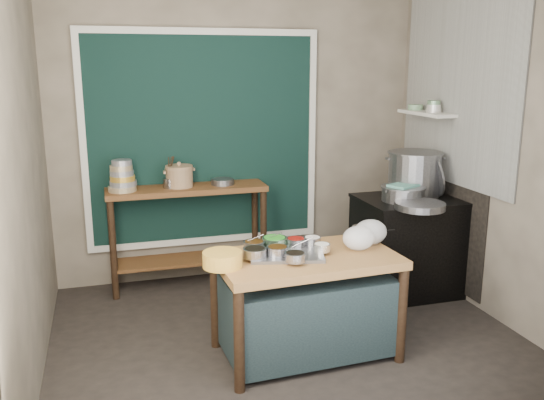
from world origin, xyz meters
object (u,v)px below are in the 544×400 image
object	(u,v)px
saucepan	(366,235)
stock_pot	(415,173)
utensil_cup	(171,183)
prep_table	(306,305)
condiment_tray	(286,254)
ceramic_crock	(179,177)
stove_block	(409,247)
yellow_basin	(222,259)
steamer	(403,194)
back_counter	(188,236)

from	to	relation	value
saucepan	stock_pot	world-z (taller)	stock_pot
utensil_cup	stock_pot	distance (m)	2.21
prep_table	condiment_tray	xyz separation A→B (m)	(-0.14, 0.03, 0.39)
saucepan	ceramic_crock	size ratio (longest dim) A/B	0.83
stove_block	utensil_cup	bearing A→B (deg)	160.23
condiment_tray	yellow_basin	xyz separation A→B (m)	(-0.47, -0.09, 0.04)
utensil_cup	stock_pot	xyz separation A→B (m)	(2.13, -0.61, 0.08)
condiment_tray	stock_pot	xyz separation A→B (m)	(1.52, 0.94, 0.32)
prep_table	stove_block	distance (m)	1.55
saucepan	ceramic_crock	world-z (taller)	ceramic_crock
steamer	utensil_cup	bearing A→B (deg)	157.30
prep_table	yellow_basin	world-z (taller)	yellow_basin
ceramic_crock	stock_pot	size ratio (longest dim) A/B	0.52
back_counter	utensil_cup	xyz separation A→B (m)	(-0.14, 0.00, 0.52)
condiment_tray	yellow_basin	size ratio (longest dim) A/B	1.91
yellow_basin	saucepan	size ratio (longest dim) A/B	1.20
yellow_basin	ceramic_crock	distance (m)	1.67
yellow_basin	steamer	distance (m)	1.97
back_counter	utensil_cup	size ratio (longest dim) A/B	9.91
yellow_basin	stock_pot	xyz separation A→B (m)	(1.99, 1.03, 0.28)
saucepan	ceramic_crock	distance (m)	1.88
yellow_basin	saucepan	bearing A→B (deg)	10.40
stove_block	yellow_basin	bearing A→B (deg)	-154.55
prep_table	steamer	xyz separation A→B (m)	(1.17, 0.78, 0.57)
steamer	yellow_basin	bearing A→B (deg)	-154.68
ceramic_crock	utensil_cup	bearing A→B (deg)	-175.06
yellow_basin	steamer	world-z (taller)	steamer
condiment_tray	steamer	distance (m)	1.52
saucepan	back_counter	bearing A→B (deg)	125.60
prep_table	stock_pot	xyz separation A→B (m)	(1.38, 0.97, 0.70)
condiment_tray	stock_pot	size ratio (longest dim) A/B	0.99
prep_table	back_counter	world-z (taller)	back_counter
stove_block	utensil_cup	xyz separation A→B (m)	(-2.04, 0.73, 0.57)
condiment_tray	stock_pot	world-z (taller)	stock_pot
back_counter	ceramic_crock	bearing A→B (deg)	170.10
condiment_tray	stove_block	bearing A→B (deg)	29.55
stock_pot	steamer	size ratio (longest dim) A/B	1.27
stove_block	stock_pot	size ratio (longest dim) A/B	1.78
back_counter	stove_block	distance (m)	2.04
yellow_basin	utensil_cup	xyz separation A→B (m)	(-0.13, 1.64, 0.19)
ceramic_crock	prep_table	bearing A→B (deg)	-67.43
condiment_tray	steamer	bearing A→B (deg)	29.78
stove_block	steamer	size ratio (longest dim) A/B	2.27
condiment_tray	saucepan	size ratio (longest dim) A/B	2.29
steamer	saucepan	bearing A→B (deg)	-135.61
prep_table	back_counter	xyz separation A→B (m)	(-0.60, 1.58, 0.10)
back_counter	steamer	world-z (taller)	steamer
stove_block	saucepan	size ratio (longest dim) A/B	4.12
utensil_cup	stove_block	bearing A→B (deg)	-19.77
utensil_cup	ceramic_crock	world-z (taller)	ceramic_crock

